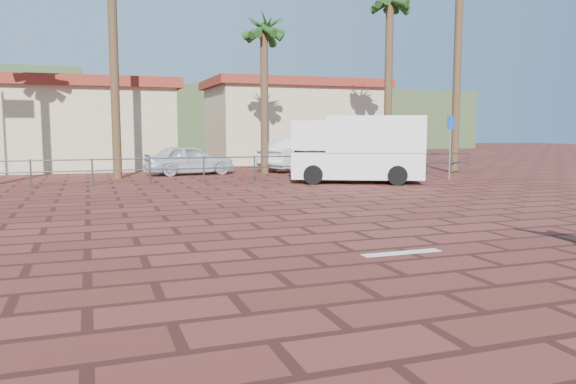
# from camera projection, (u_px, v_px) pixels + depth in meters

# --- Properties ---
(ground) EXTENTS (120.00, 120.00, 0.00)m
(ground) POSITION_uv_depth(u_px,v_px,m) (333.00, 242.00, 10.10)
(ground) COLOR maroon
(ground) RESTS_ON ground
(paint_stripe) EXTENTS (1.40, 0.22, 0.01)m
(paint_stripe) POSITION_uv_depth(u_px,v_px,m) (402.00, 253.00, 9.21)
(paint_stripe) COLOR white
(paint_stripe) RESTS_ON ground
(guardrail) EXTENTS (24.06, 0.06, 1.00)m
(guardrail) POSITION_uv_depth(u_px,v_px,m) (204.00, 165.00, 21.26)
(guardrail) COLOR #47494F
(guardrail) RESTS_ON ground
(palm_center) EXTENTS (2.40, 2.40, 7.75)m
(palm_center) POSITION_uv_depth(u_px,v_px,m) (264.00, 32.00, 25.07)
(palm_center) COLOR brown
(palm_center) RESTS_ON ground
(palm_right) EXTENTS (2.40, 2.40, 9.05)m
(palm_right) POSITION_uv_depth(u_px,v_px,m) (390.00, 6.00, 25.36)
(palm_right) COLOR brown
(palm_right) RESTS_ON ground
(building_west) EXTENTS (12.60, 7.60, 4.50)m
(building_west) POSITION_uv_depth(u_px,v_px,m) (48.00, 124.00, 28.46)
(building_west) COLOR beige
(building_west) RESTS_ON ground
(building_east) EXTENTS (10.60, 6.60, 5.00)m
(building_east) POSITION_uv_depth(u_px,v_px,m) (293.00, 121.00, 34.95)
(building_east) COLOR beige
(building_east) RESTS_ON ground
(hill_front) EXTENTS (70.00, 18.00, 6.00)m
(hill_front) POSITION_uv_depth(u_px,v_px,m) (131.00, 120.00, 56.60)
(hill_front) COLOR #384C28
(hill_front) RESTS_ON ground
(campervan) EXTENTS (5.25, 3.88, 2.52)m
(campervan) POSITION_uv_depth(u_px,v_px,m) (358.00, 148.00, 21.26)
(campervan) COLOR white
(campervan) RESTS_ON ground
(car_silver) EXTENTS (4.08, 1.99, 1.34)m
(car_silver) POSITION_uv_depth(u_px,v_px,m) (190.00, 160.00, 25.06)
(car_silver) COLOR silver
(car_silver) RESTS_ON ground
(car_white) EXTENTS (5.03, 3.67, 1.58)m
(car_white) POSITION_uv_depth(u_px,v_px,m) (303.00, 155.00, 27.39)
(car_white) COLOR white
(car_white) RESTS_ON ground
(street_sign) EXTENTS (0.49, 0.25, 2.54)m
(street_sign) POSITION_uv_depth(u_px,v_px,m) (450.00, 136.00, 22.46)
(street_sign) COLOR gray
(street_sign) RESTS_ON ground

